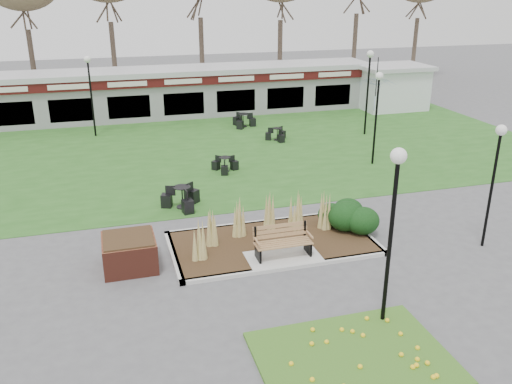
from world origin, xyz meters
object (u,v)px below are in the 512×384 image
object	(u,v)px
brick_planter	(129,252)
patio_umbrella	(376,94)
service_hut	(392,86)
lamp_post_near_right	(496,160)
lamp_post_mid_right	(369,74)
bistro_set_d	(243,122)
bistro_set_a	(182,200)
bistro_set_b	(225,166)
food_pavilion	(180,91)
lamp_post_far_left	(89,78)
park_bench	(282,241)
bistro_set_c	(277,136)
lamp_post_far_right	(378,98)
lamp_post_near_left	(394,199)
car_black	(26,103)

from	to	relation	value
brick_planter	patio_umbrella	bearing A→B (deg)	42.33
service_hut	lamp_post_near_right	xyz separation A→B (m)	(-7.16, -18.69, 1.39)
lamp_post_mid_right	bistro_set_d	distance (m)	7.49
bistro_set_a	bistro_set_b	xyz separation A→B (m)	(2.42, 3.55, -0.05)
food_pavilion	lamp_post_far_left	bearing A→B (deg)	-144.45
park_bench	food_pavilion	world-z (taller)	food_pavilion
bistro_set_a	patio_umbrella	size ratio (longest dim) A/B	0.55
food_pavilion	bistro_set_b	distance (m)	11.48
brick_planter	bistro_set_c	size ratio (longest dim) A/B	1.25
lamp_post_mid_right	lamp_post_far_right	bearing A→B (deg)	-112.84
brick_planter	lamp_post_near_left	world-z (taller)	lamp_post_near_left
lamp_post_far_left	bistro_set_c	world-z (taller)	lamp_post_far_left
park_bench	bistro_set_a	xyz separation A→B (m)	(-2.24, 4.75, -0.30)
brick_planter	lamp_post_far_left	bearing A→B (deg)	93.01
service_hut	lamp_post_far_left	distance (m)	18.86
park_bench	bistro_set_b	world-z (taller)	park_bench
bistro_set_d	car_black	bearing A→B (deg)	150.54
car_black	lamp_post_near_left	bearing A→B (deg)	-141.65
lamp_post_near_left	lamp_post_far_left	distance (m)	20.79
service_hut	bistro_set_a	world-z (taller)	service_hut
park_bench	bistro_set_c	xyz separation A→B (m)	(3.95, 12.45, -0.35)
park_bench	food_pavilion	size ratio (longest dim) A/B	0.07
lamp_post_far_left	bistro_set_d	distance (m)	8.65
food_pavilion	brick_planter	bearing A→B (deg)	-103.06
lamp_post_mid_right	patio_umbrella	xyz separation A→B (m)	(1.61, 2.06, -1.54)
bistro_set_a	service_hut	bearing A→B (deg)	39.55
lamp_post_far_left	bistro_set_a	size ratio (longest dim) A/B	2.83
lamp_post_near_left	bistro_set_d	size ratio (longest dim) A/B	3.11
brick_planter	lamp_post_mid_right	distance (m)	17.83
brick_planter	lamp_post_near_right	world-z (taller)	lamp_post_near_right
food_pavilion	bistro_set_d	world-z (taller)	food_pavilion
park_bench	lamp_post_far_right	xyz separation A→B (m)	(6.90, 7.50, 2.44)
service_hut	bistro_set_a	distance (m)	20.45
lamp_post_far_left	car_black	xyz separation A→B (m)	(-4.04, 6.61, -2.37)
lamp_post_near_left	bistro_set_c	distance (m)	16.68
lamp_post_near_right	lamp_post_mid_right	xyz separation A→B (m)	(2.57, 13.22, 0.42)
lamp_post_mid_right	car_black	world-z (taller)	lamp_post_mid_right
service_hut	car_black	distance (m)	23.26
food_pavilion	car_black	bearing A→B (deg)	162.65
food_pavilion	bistro_set_a	size ratio (longest dim) A/B	16.41
lamp_post_near_right	park_bench	bearing A→B (deg)	171.59
lamp_post_far_right	bistro_set_c	distance (m)	6.41
brick_planter	lamp_post_near_right	xyz separation A→B (m)	(10.74, -1.69, 2.37)
lamp_post_near_right	patio_umbrella	bearing A→B (deg)	74.69
service_hut	food_pavilion	bearing A→B (deg)	171.73
lamp_post_mid_right	food_pavilion	bearing A→B (deg)	140.16
brick_planter	lamp_post_far_right	bearing A→B (deg)	30.84
lamp_post_far_right	bistro_set_c	bearing A→B (deg)	120.76
brick_planter	patio_umbrella	distance (m)	20.22
lamp_post_near_left	lamp_post_mid_right	size ratio (longest dim) A/B	0.99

